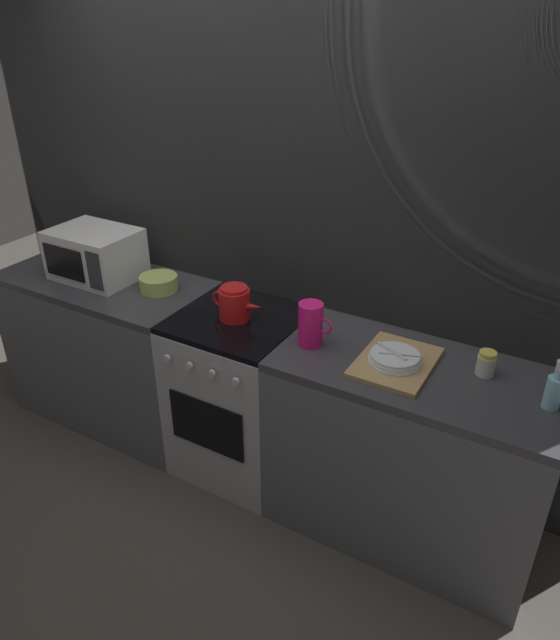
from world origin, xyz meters
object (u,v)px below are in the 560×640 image
pitcher (311,324)px  stove_unit (241,394)px  dish_pile (395,360)px  spice_jar (486,363)px  mixing_bowl (159,283)px  kettle (235,303)px  spray_bottle (555,390)px  microwave (95,254)px

pitcher → stove_unit: bearing=173.9°
dish_pile → spice_jar: bearing=19.7°
mixing_bowl → pitcher: 0.96m
spice_jar → kettle: bearing=-174.5°
stove_unit → spice_jar: size_ratio=8.57×
dish_pile → spray_bottle: 0.61m
stove_unit → pitcher: 0.69m
kettle → mixing_bowl: kettle is taller
microwave → spray_bottle: size_ratio=2.27×
dish_pile → spray_bottle: (0.61, 0.02, 0.06)m
spice_jar → spray_bottle: (0.27, -0.10, 0.03)m
stove_unit → microwave: (-0.94, 0.01, 0.59)m
pitcher → spray_bottle: bearing=2.3°
stove_unit → dish_pile: bearing=-1.6°
stove_unit → microwave: 1.11m
mixing_bowl → pitcher: (0.95, -0.09, 0.06)m
mixing_bowl → spray_bottle: bearing=-1.6°
microwave → spray_bottle: bearing=-0.4°
stove_unit → pitcher: bearing=-6.1°
dish_pile → spice_jar: (0.34, 0.12, 0.03)m
stove_unit → spice_jar: 1.26m
microwave → mixing_bowl: size_ratio=2.30×
pitcher → spice_jar: size_ratio=1.90×
stove_unit → kettle: kettle is taller
kettle → mixing_bowl: 0.53m
kettle → spray_bottle: 1.42m
mixing_bowl → microwave: bearing=-174.8°
stove_unit → spice_jar: bearing=5.0°
dish_pile → stove_unit: bearing=178.4°
spice_jar → stove_unit: bearing=-175.0°
pitcher → dish_pile: bearing=3.3°
kettle → pitcher: size_ratio=1.42×
spray_bottle → pitcher: bearing=-177.7°
dish_pile → kettle: bearing=179.2°
pitcher → spice_jar: (0.73, 0.14, -0.05)m
mixing_bowl → spice_jar: spice_jar is taller
mixing_bowl → pitcher: bearing=-5.7°
kettle → dish_pile: bearing=-0.8°
kettle → mixing_bowl: (-0.53, 0.06, -0.04)m
kettle → dish_pile: 0.82m
pitcher → dish_pile: (0.39, 0.02, -0.08)m
stove_unit → spray_bottle: 1.51m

